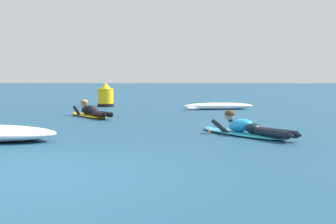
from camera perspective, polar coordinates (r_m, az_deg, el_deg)
name	(u,v)px	position (r m, az deg, el deg)	size (l,w,h in m)	color
ground_plane	(125,112)	(16.04, -5.12, -0.01)	(120.00, 120.00, 0.00)	navy
surfer_near	(246,129)	(9.83, 9.13, -2.02)	(1.87, 2.42, 0.54)	#2DB2D1
surfer_far	(91,112)	(14.31, -9.10, -0.03)	(1.74, 2.40, 0.55)	yellow
whitewater_mid_right	(218,106)	(17.25, 5.95, 0.67)	(2.60, 1.02, 0.24)	white
channel_marker_buoy	(106,97)	(18.87, -7.36, 1.74)	(0.63, 0.63, 0.94)	yellow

